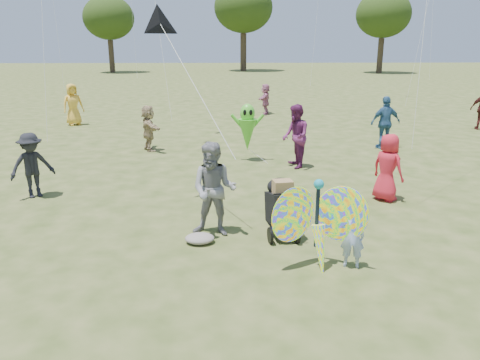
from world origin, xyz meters
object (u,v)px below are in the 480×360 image
(crowd_d, at_px, (149,128))
(jogging_stroller, at_px, (282,204))
(crowd_b, at_px, (32,165))
(butterfly_kite, at_px, (318,225))
(adult_man, at_px, (214,190))
(crowd_c, at_px, (385,123))
(crowd_a, at_px, (388,167))
(crowd_j, at_px, (265,99))
(alien_kite, at_px, (247,129))
(child_girl, at_px, (353,237))
(crowd_e, at_px, (295,136))
(crowd_g, at_px, (73,105))

(crowd_d, height_order, jogging_stroller, crowd_d)
(crowd_b, relative_size, crowd_d, 1.00)
(crowd_d, height_order, butterfly_kite, crowd_d)
(adult_man, xyz_separation_m, crowd_c, (5.63, 7.32, 0.00))
(adult_man, distance_m, crowd_d, 7.59)
(crowd_a, distance_m, crowd_j, 13.64)
(alien_kite, bearing_deg, adult_man, -98.82)
(child_girl, xyz_separation_m, crowd_c, (3.42, 8.72, 0.36))
(crowd_c, bearing_deg, crowd_e, 26.28)
(crowd_a, bearing_deg, crowd_e, -8.02)
(adult_man, xyz_separation_m, alien_kite, (0.89, 5.74, 0.09))
(jogging_stroller, bearing_deg, child_girl, -63.21)
(adult_man, relative_size, butterfly_kite, 1.02)
(crowd_j, height_order, butterfly_kite, same)
(adult_man, xyz_separation_m, jogging_stroller, (1.25, -0.05, -0.27))
(crowd_a, height_order, alien_kite, alien_kite)
(crowd_a, xyz_separation_m, crowd_g, (-10.25, 10.54, 0.13))
(crowd_c, bearing_deg, crowd_d, -8.60)
(crowd_g, bearing_deg, crowd_b, -112.13)
(crowd_b, distance_m, crowd_e, 6.94)
(jogging_stroller, distance_m, butterfly_kite, 1.43)
(child_girl, relative_size, crowd_b, 0.69)
(child_girl, xyz_separation_m, jogging_stroller, (-0.97, 1.35, 0.09))
(crowd_g, xyz_separation_m, crowd_j, (8.64, 3.01, -0.14))
(crowd_g, distance_m, butterfly_kite, 16.00)
(adult_man, distance_m, crowd_g, 13.97)
(alien_kite, bearing_deg, crowd_g, 137.35)
(crowd_d, bearing_deg, crowd_c, -112.19)
(crowd_b, bearing_deg, crowd_a, -38.51)
(jogging_stroller, bearing_deg, crowd_e, 69.90)
(alien_kite, bearing_deg, crowd_c, 18.43)
(child_girl, height_order, adult_man, adult_man)
(crowd_a, relative_size, crowd_d, 1.02)
(child_girl, bearing_deg, crowd_b, -18.64)
(crowd_a, bearing_deg, alien_kite, 0.87)
(adult_man, height_order, crowd_b, adult_man)
(crowd_b, relative_size, alien_kite, 0.87)
(alien_kite, bearing_deg, crowd_j, 81.93)
(crowd_e, xyz_separation_m, butterfly_kite, (-0.56, -6.29, -0.19))
(child_girl, height_order, alien_kite, alien_kite)
(adult_man, relative_size, crowd_j, 1.17)
(crowd_c, relative_size, butterfly_kite, 1.02)
(child_girl, distance_m, adult_man, 2.65)
(adult_man, relative_size, crowd_a, 1.15)
(alien_kite, bearing_deg, butterfly_kite, -83.84)
(jogging_stroller, relative_size, butterfly_kite, 0.63)
(child_girl, bearing_deg, adult_man, -20.54)
(crowd_j, bearing_deg, child_girl, 16.07)
(crowd_c, height_order, jogging_stroller, crowd_c)
(crowd_c, bearing_deg, child_girl, 59.36)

